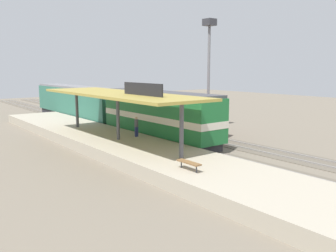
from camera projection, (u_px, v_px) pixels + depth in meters
name	position (u px, v px, depth m)	size (l,w,h in m)	color
ground_plane	(180.00, 140.00, 33.31)	(120.00, 120.00, 0.00)	#706656
track_near	(163.00, 143.00, 32.09)	(3.20, 110.00, 0.16)	#5F5649
track_far	(201.00, 137.00, 34.88)	(3.20, 110.00, 0.16)	#5F5649
platform	(119.00, 145.00, 29.24)	(6.00, 44.00, 0.90)	#A89E89
station_canopy	(118.00, 95.00, 28.52)	(5.20, 18.00, 4.70)	#47474C
platform_bench	(189.00, 163.00, 20.21)	(0.44, 1.70, 0.50)	#333338
locomotive	(158.00, 116.00, 32.29)	(2.93, 14.43, 4.44)	#28282D
passenger_carriage_single	(76.00, 102.00, 46.33)	(2.90, 20.00, 4.24)	#28282D
freight_car	(176.00, 113.00, 37.58)	(2.80, 12.00, 3.54)	#28282D
light_mast	(209.00, 51.00, 37.32)	(1.10, 1.10, 11.70)	slate
person_waiting	(136.00, 126.00, 30.19)	(0.34, 0.34, 1.71)	navy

